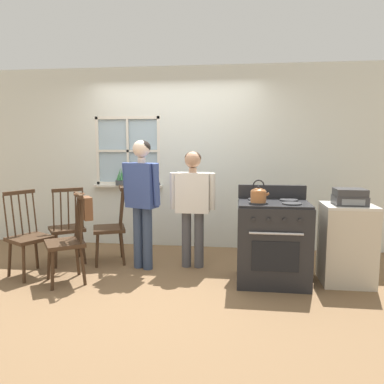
{
  "coord_description": "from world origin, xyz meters",
  "views": [
    {
      "loc": [
        0.95,
        -4.2,
        1.57
      ],
      "look_at": [
        0.4,
        0.17,
        1.0
      ],
      "focal_mm": 35.0,
      "sensor_mm": 36.0,
      "label": 1
    }
  ],
  "objects": [
    {
      "name": "potted_plant",
      "position": [
        -0.85,
        1.31,
        1.02
      ],
      "size": [
        0.15,
        0.15,
        0.27
      ],
      "color": "#42474C",
      "rests_on": "wall_back"
    },
    {
      "name": "ground_plane",
      "position": [
        0.0,
        0.0,
        0.0
      ],
      "size": [
        16.0,
        16.0,
        0.0
      ],
      "primitive_type": "plane",
      "color": "brown"
    },
    {
      "name": "wall_back",
      "position": [
        0.03,
        1.4,
        1.34
      ],
      "size": [
        6.4,
        0.16,
        2.7
      ],
      "color": "silver",
      "rests_on": "ground_plane"
    },
    {
      "name": "chair_by_window",
      "position": [
        -0.97,
        -0.29,
        0.46
      ],
      "size": [
        0.57,
        0.57,
        1.02
      ],
      "rotation": [
        0.0,
        0.0,
        -0.98
      ],
      "color": "#3D2819",
      "rests_on": "ground_plane"
    },
    {
      "name": "side_counter",
      "position": [
        2.17,
        0.08,
        0.45
      ],
      "size": [
        0.55,
        0.5,
        0.9
      ],
      "color": "beige",
      "rests_on": "ground_plane"
    },
    {
      "name": "stereo",
      "position": [
        2.17,
        0.06,
        0.99
      ],
      "size": [
        0.34,
        0.29,
        0.18
      ],
      "color": "#38383A",
      "rests_on": "side_counter"
    },
    {
      "name": "chair_near_wall",
      "position": [
        -1.53,
        -0.14,
        0.46
      ],
      "size": [
        0.56,
        0.56,
        1.02
      ],
      "rotation": [
        0.0,
        0.0,
        1.04
      ],
      "color": "#3D2819",
      "rests_on": "ground_plane"
    },
    {
      "name": "person_teen_center",
      "position": [
        0.38,
        0.41,
        0.9
      ],
      "size": [
        0.57,
        0.23,
        1.48
      ],
      "rotation": [
        0.0,
        0.0,
        -0.01
      ],
      "color": "#4C4C51",
      "rests_on": "ground_plane"
    },
    {
      "name": "kettle",
      "position": [
        1.16,
        -0.13,
        1.02
      ],
      "size": [
        0.21,
        0.17,
        0.25
      ],
      "color": "#A86638",
      "rests_on": "stove"
    },
    {
      "name": "person_elderly_left",
      "position": [
        -0.24,
        0.28,
        0.98
      ],
      "size": [
        0.53,
        0.32,
        1.61
      ],
      "rotation": [
        0.0,
        0.0,
        -0.35
      ],
      "color": "#384766",
      "rests_on": "ground_plane"
    },
    {
      "name": "stove",
      "position": [
        1.34,
        0.0,
        0.47
      ],
      "size": [
        0.79,
        0.68,
        1.08
      ],
      "color": "#232326",
      "rests_on": "ground_plane"
    },
    {
      "name": "handbag",
      "position": [
        -0.78,
        -0.16,
        0.84
      ],
      "size": [
        0.25,
        0.25,
        0.31
      ],
      "color": "brown",
      "rests_on": "chair_by_window"
    },
    {
      "name": "chair_near_stove",
      "position": [
        -0.72,
        0.47,
        0.46
      ],
      "size": [
        0.53,
        0.54,
        1.02
      ],
      "rotation": [
        0.0,
        0.0,
        -1.19
      ],
      "color": "#3D2819",
      "rests_on": "ground_plane"
    },
    {
      "name": "chair_center_cluster",
      "position": [
        -1.28,
        0.36,
        0.46
      ],
      "size": [
        0.57,
        0.57,
        1.02
      ],
      "rotation": [
        0.0,
        0.0,
        -2.52
      ],
      "color": "#3D2819",
      "rests_on": "ground_plane"
    }
  ]
}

